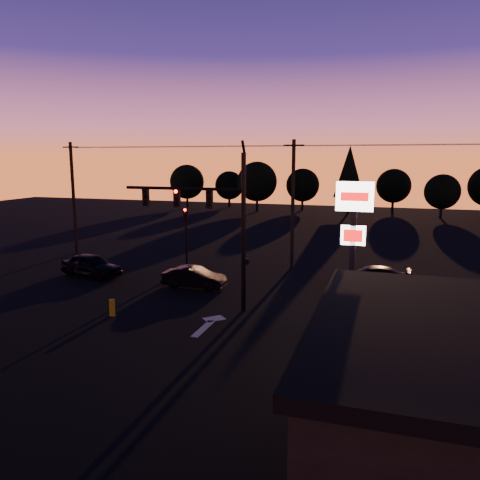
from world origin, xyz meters
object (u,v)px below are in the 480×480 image
(secondary_signal, at_px, (186,229))
(pylon_sign, at_px, (353,228))
(car_mid, at_px, (194,277))
(car_right, at_px, (371,277))
(bollard, at_px, (112,308))
(car_left, at_px, (91,265))
(traffic_signal_mast, at_px, (213,214))
(suv_parked, at_px, (436,368))

(secondary_signal, distance_m, pylon_sign, 15.75)
(pylon_sign, relative_size, car_mid, 1.76)
(car_right, bearing_deg, bollard, -54.17)
(bollard, bearing_deg, pylon_sign, 1.01)
(bollard, xyz_separation_m, car_left, (-5.73, 6.47, 0.33))
(secondary_signal, bearing_deg, traffic_signal_mast, -56.81)
(traffic_signal_mast, xyz_separation_m, car_left, (-10.13, 3.77, -4.19))
(car_mid, bearing_deg, suv_parked, -125.83)
(car_right, bearing_deg, pylon_sign, -4.69)
(traffic_signal_mast, relative_size, car_mid, 2.22)
(car_mid, height_order, suv_parked, suv_parked)
(car_right, bearing_deg, car_mid, -74.27)
(bollard, distance_m, car_mid, 6.27)
(bollard, bearing_deg, car_left, 131.57)
(car_left, distance_m, car_right, 17.96)
(bollard, height_order, car_left, car_left)
(bollard, bearing_deg, car_right, 36.97)
(suv_parked, bearing_deg, pylon_sign, 148.63)
(bollard, bearing_deg, secondary_signal, 92.85)
(car_right, distance_m, suv_parked, 12.43)
(traffic_signal_mast, relative_size, bollard, 10.25)
(bollard, bearing_deg, suv_parked, -11.91)
(secondary_signal, height_order, suv_parked, secondary_signal)
(car_mid, bearing_deg, bollard, 162.17)
(bollard, distance_m, suv_parked, 14.98)
(car_left, bearing_deg, pylon_sign, -97.80)
(pylon_sign, relative_size, car_right, 1.48)
(traffic_signal_mast, distance_m, car_mid, 5.97)
(secondary_signal, xyz_separation_m, car_left, (-5.23, -3.72, -2.11))
(pylon_sign, relative_size, car_left, 1.55)
(suv_parked, bearing_deg, car_mid, 159.47)
(bollard, relative_size, car_left, 0.19)
(car_left, bearing_deg, suv_parked, -102.94)
(car_left, bearing_deg, car_mid, -81.51)
(traffic_signal_mast, xyz_separation_m, bollard, (-4.39, -2.70, -4.52))
(car_left, relative_size, suv_parked, 0.85)
(bollard, distance_m, car_right, 15.07)
(pylon_sign, height_order, car_right, pylon_sign)
(secondary_signal, xyz_separation_m, suv_parked, (15.16, -13.28, -2.15))
(pylon_sign, bearing_deg, car_left, 160.02)
(bollard, height_order, car_mid, car_mid)
(pylon_sign, height_order, car_mid, pylon_sign)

